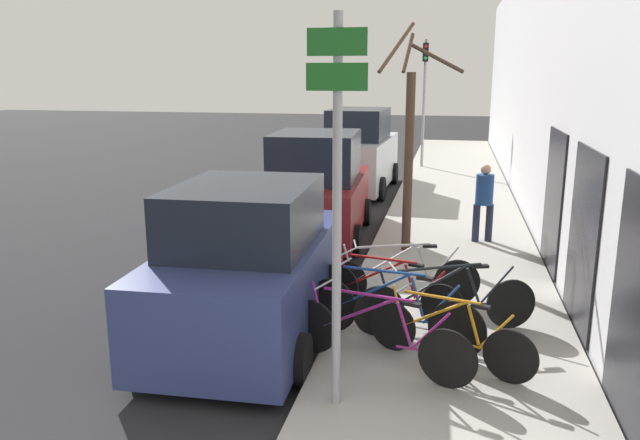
# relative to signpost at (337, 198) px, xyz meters

# --- Properties ---
(ground_plane) EXTENTS (80.00, 80.00, 0.00)m
(ground_plane) POSITION_rel_signpost_xyz_m (-1.42, 7.91, -2.32)
(ground_plane) COLOR black
(sidewalk_curb) EXTENTS (3.20, 32.00, 0.15)m
(sidewalk_curb) POSITION_rel_signpost_xyz_m (1.18, 10.71, -2.24)
(sidewalk_curb) COLOR #9E9B93
(sidewalk_curb) RESTS_ON ground
(building_facade) EXTENTS (0.23, 32.00, 6.50)m
(building_facade) POSITION_rel_signpost_xyz_m (2.93, 10.64, 0.92)
(building_facade) COLOR #BCBCC1
(building_facade) RESTS_ON ground
(signpost) EXTENTS (0.57, 0.11, 3.89)m
(signpost) POSITION_rel_signpost_xyz_m (0.00, 0.00, 0.00)
(signpost) COLOR #939399
(signpost) RESTS_ON sidewalk_curb
(bicycle_0) EXTENTS (2.27, 0.84, 0.93)m
(bicycle_0) POSITION_rel_signpost_xyz_m (0.31, 0.85, -1.77)
(bicycle_0) COLOR black
(bicycle_0) RESTS_ON sidewalk_curb
(bicycle_1) EXTENTS (1.94, 0.87, 0.86)m
(bicycle_1) POSITION_rel_signpost_xyz_m (1.12, 1.11, -1.80)
(bicycle_1) COLOR black
(bicycle_1) RESTS_ON sidewalk_curb
(bicycle_2) EXTENTS (2.31, 0.77, 0.99)m
(bicycle_2) POSITION_rel_signpost_xyz_m (0.41, 1.58, -1.75)
(bicycle_2) COLOR black
(bicycle_2) RESTS_ON sidewalk_curb
(bicycle_3) EXTENTS (2.35, 0.89, 0.94)m
(bicycle_3) POSITION_rel_signpost_xyz_m (1.08, 2.09, -1.77)
(bicycle_3) COLOR black
(bicycle_3) RESTS_ON sidewalk_curb
(bicycle_4) EXTENTS (2.11, 0.86, 0.89)m
(bicycle_4) POSITION_rel_signpost_xyz_m (0.29, 2.42, -1.79)
(bicycle_4) COLOR black
(bicycle_4) RESTS_ON sidewalk_curb
(bicycle_5) EXTENTS (2.31, 0.65, 0.96)m
(bicycle_5) POSITION_rel_signpost_xyz_m (0.41, 2.93, -1.76)
(bicycle_5) COLOR black
(bicycle_5) RESTS_ON sidewalk_curb
(parked_car_0) EXTENTS (2.21, 4.24, 2.11)m
(parked_car_0) POSITION_rel_signpost_xyz_m (-1.52, 1.80, -1.36)
(parked_car_0) COLOR navy
(parked_car_0) RESTS_ON ground
(parked_car_1) EXTENTS (2.29, 4.24, 2.29)m
(parked_car_1) POSITION_rel_signpost_xyz_m (-1.74, 7.05, -1.30)
(parked_car_1) COLOR maroon
(parked_car_1) RESTS_ON ground
(parked_car_2) EXTENTS (2.07, 4.65, 2.47)m
(parked_car_2) POSITION_rel_signpost_xyz_m (-1.66, 12.72, -1.19)
(parked_car_2) COLOR #B2B7BC
(parked_car_2) RESTS_ON ground
(pedestrian_near) EXTENTS (0.40, 0.35, 1.58)m
(pedestrian_near) POSITION_rel_signpost_xyz_m (1.74, 6.90, -1.25)
(pedestrian_near) COLOR #1E2338
(pedestrian_near) RESTS_ON sidewalk_curb
(street_tree) EXTENTS (1.43, 1.35, 4.23)m
(street_tree) POSITION_rel_signpost_xyz_m (0.27, 5.90, -0.19)
(street_tree) COLOR #4C3828
(street_tree) RESTS_ON sidewalk_curb
(traffic_light) EXTENTS (0.20, 0.30, 4.50)m
(traffic_light) POSITION_rel_signpost_xyz_m (-0.01, 17.19, 0.72)
(traffic_light) COLOR #939399
(traffic_light) RESTS_ON sidewalk_curb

